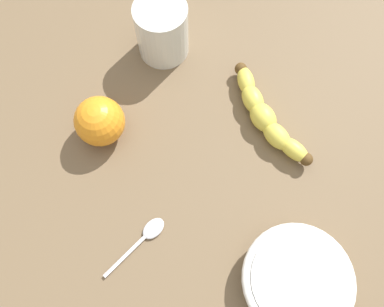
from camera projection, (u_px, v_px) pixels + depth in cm
name	position (u px, v px, depth cm)	size (l,w,h in cm)	color
wooden_tabletop	(230.00, 137.00, 62.71)	(120.00, 120.00, 3.00)	brown
banana	(266.00, 116.00, 60.38)	(13.66, 16.41, 3.68)	#DCCD49
smoothie_glass	(162.00, 31.00, 62.40)	(8.56, 8.56, 9.84)	silver
ceramic_bowl	(297.00, 280.00, 51.31)	(15.06, 15.06, 3.89)	white
orange_fruit	(100.00, 121.00, 57.86)	(7.64, 7.64, 7.64)	orange
teaspoon	(150.00, 232.00, 55.49)	(7.66, 9.98, 0.80)	silver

